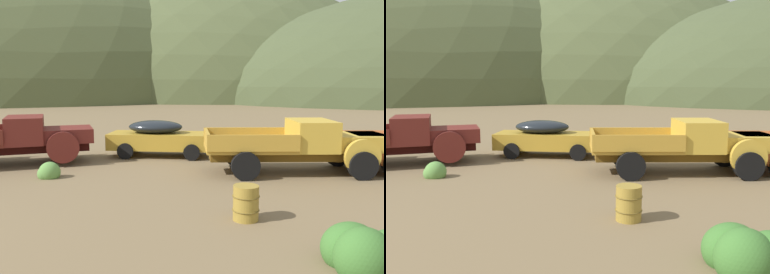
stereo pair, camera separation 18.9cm
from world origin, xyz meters
The scene contains 7 objects.
hill_center centered at (21.58, 83.69, 0.00)m, with size 81.74×74.04×49.86m, color #4C5633.
truck_oxblood centered at (2.15, 8.90, 1.01)m, with size 6.48×3.63×1.89m.
car_mustard centered at (7.75, 10.02, 0.81)m, with size 5.00×2.61×1.57m.
truck_faded_yellow centered at (12.72, 6.33, 1.00)m, with size 6.52×2.88×1.89m.
oil_drum_foreground centered at (9.34, 1.75, 0.42)m, with size 0.65×0.65×0.83m.
bush_front_right centered at (10.83, -0.88, 0.27)m, with size 1.50×1.37×1.04m.
bush_near_barrel centered at (3.68, 6.47, 0.18)m, with size 0.76×0.65×0.71m.
Camera 1 is at (7.14, -7.06, 3.25)m, focal length 37.09 mm.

